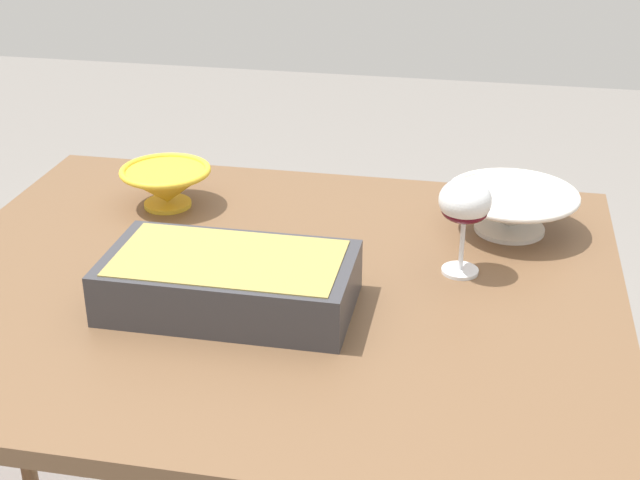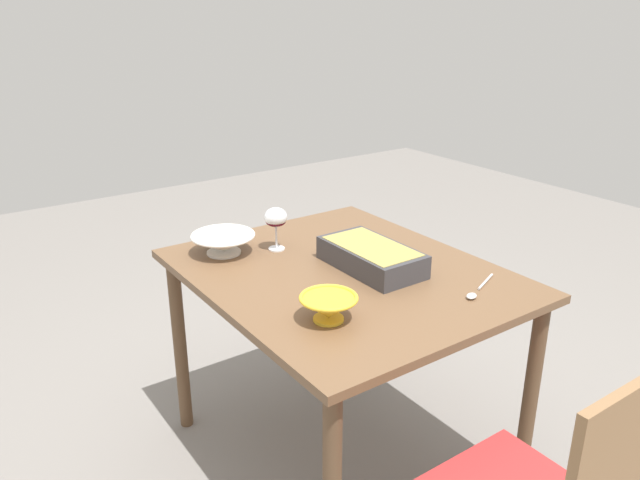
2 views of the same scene
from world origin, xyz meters
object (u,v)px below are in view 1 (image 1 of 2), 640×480
Objects in this scene: dining_table at (269,329)px; wine_glass at (465,206)px; casserole_dish at (229,279)px; mixing_bowl at (166,184)px; small_bowl at (511,208)px.

dining_table is 6.92× the size of wine_glass.
wine_glass is 0.44× the size of casserole_dish.
dining_table is 0.17m from casserole_dish.
wine_glass reaches higher than mixing_bowl.
mixing_bowl is (-0.23, 0.35, -0.00)m from casserole_dish.
small_bowl is (0.08, 0.18, -0.08)m from wine_glass.
dining_table is at bearing -145.16° from small_bowl.
wine_glass reaches higher than casserole_dish.
small_bowl is (0.42, 0.36, -0.00)m from casserole_dish.
mixing_bowl is (-0.26, 0.25, 0.14)m from dining_table.
mixing_bowl is 0.73× the size of small_bowl.
casserole_dish is 0.55m from small_bowl.
wine_glass is at bearing 15.76° from dining_table.
mixing_bowl reaches higher than small_bowl.
wine_glass is 0.60m from mixing_bowl.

